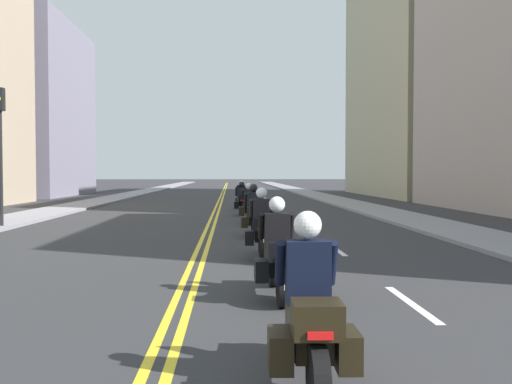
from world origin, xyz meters
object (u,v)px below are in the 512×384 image
(motorcycle_0, at_px, (309,320))
(motorcycle_5, at_px, (242,201))
(motorcycle_3, at_px, (253,215))
(motorcycle_1, at_px, (277,257))
(traffic_light_near, at_px, (0,132))
(motorcycle_6, at_px, (242,198))
(motorcycle_2, at_px, (262,229))
(motorcycle_4, at_px, (249,207))

(motorcycle_0, distance_m, motorcycle_5, 20.95)
(motorcycle_3, xyz_separation_m, motorcycle_5, (-0.19, 8.67, -0.00))
(motorcycle_1, xyz_separation_m, motorcycle_5, (-0.22, 17.17, 0.01))
(motorcycle_3, bearing_deg, traffic_light_near, 163.80)
(motorcycle_0, relative_size, motorcycle_3, 0.97)
(motorcycle_0, relative_size, motorcycle_6, 0.96)
(motorcycle_2, relative_size, motorcycle_3, 1.01)
(motorcycle_1, bearing_deg, motorcycle_5, 89.98)
(motorcycle_1, xyz_separation_m, motorcycle_4, (-0.03, 12.98, 0.01))
(traffic_light_near, bearing_deg, motorcycle_0, -59.67)
(motorcycle_0, bearing_deg, motorcycle_4, 91.33)
(motorcycle_1, bearing_deg, traffic_light_near, 127.38)
(traffic_light_near, bearing_deg, motorcycle_4, 11.20)
(motorcycle_0, bearing_deg, motorcycle_1, 90.77)
(motorcycle_1, bearing_deg, motorcycle_6, 89.54)
(motorcycle_5, bearing_deg, motorcycle_3, -91.75)
(motorcycle_2, relative_size, motorcycle_4, 1.04)
(motorcycle_1, xyz_separation_m, motorcycle_3, (-0.03, 8.50, 0.01))
(motorcycle_5, relative_size, traffic_light_near, 0.42)
(motorcycle_4, bearing_deg, motorcycle_0, -88.53)
(motorcycle_5, distance_m, motorcycle_6, 4.17)
(motorcycle_0, height_order, traffic_light_near, traffic_light_near)
(motorcycle_2, relative_size, motorcycle_6, 1.00)
(motorcycle_0, distance_m, traffic_light_near, 17.62)
(motorcycle_4, xyz_separation_m, motorcycle_6, (-0.08, 8.36, -0.03))
(motorcycle_1, height_order, motorcycle_5, motorcycle_1)
(motorcycle_4, relative_size, motorcycle_5, 1.03)
(motorcycle_1, xyz_separation_m, motorcycle_2, (-0.02, 4.13, 0.01))
(motorcycle_2, distance_m, traffic_light_near, 11.64)
(motorcycle_2, bearing_deg, motorcycle_0, -88.05)
(motorcycle_0, bearing_deg, motorcycle_3, 91.32)
(motorcycle_0, xyz_separation_m, motorcycle_3, (0.01, 12.29, 0.02))
(motorcycle_2, xyz_separation_m, motorcycle_6, (-0.09, 17.21, -0.03))
(traffic_light_near, bearing_deg, motorcycle_1, -51.85)
(motorcycle_5, height_order, traffic_light_near, traffic_light_near)
(motorcycle_2, distance_m, motorcycle_4, 8.85)
(motorcycle_4, bearing_deg, motorcycle_3, -88.52)
(motorcycle_6, bearing_deg, motorcycle_3, -89.95)
(motorcycle_1, xyz_separation_m, traffic_light_near, (-8.83, 11.24, 2.76))
(motorcycle_4, distance_m, motorcycle_5, 4.20)
(motorcycle_2, xyz_separation_m, motorcycle_5, (-0.20, 13.04, -0.00))
(motorcycle_4, bearing_deg, traffic_light_near, -167.31)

